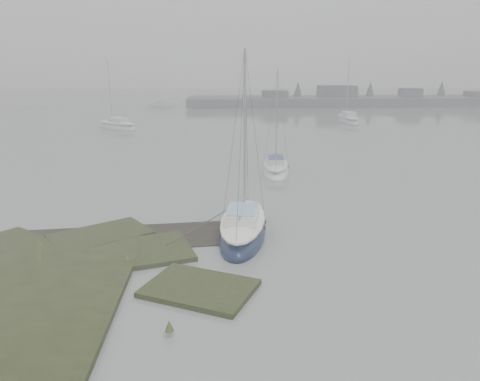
% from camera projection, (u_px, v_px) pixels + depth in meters
% --- Properties ---
extents(ground, '(160.00, 160.00, 0.00)m').
position_uv_depth(ground, '(208.00, 139.00, 44.95)').
color(ground, slate).
rests_on(ground, ground).
extents(far_shoreline, '(60.00, 8.00, 4.15)m').
position_uv_depth(far_shoreline, '(376.00, 100.00, 76.45)').
color(far_shoreline, '#4C4F51').
rests_on(far_shoreline, ground).
extents(sailboat_main, '(2.80, 6.27, 8.54)m').
position_uv_depth(sailboat_main, '(243.00, 230.00, 20.45)').
color(sailboat_main, black).
rests_on(sailboat_main, ground).
extents(sailboat_white, '(2.28, 5.42, 7.43)m').
position_uv_depth(sailboat_white, '(276.00, 169.00, 31.70)').
color(sailboat_white, white).
rests_on(sailboat_white, ground).
extents(sailboat_far_a, '(5.70, 5.04, 8.13)m').
position_uv_depth(sailboat_far_a, '(117.00, 127.00, 51.31)').
color(sailboat_far_a, silver).
rests_on(sailboat_far_a, ground).
extents(sailboat_far_b, '(2.19, 6.08, 8.48)m').
position_uv_depth(sailboat_far_b, '(348.00, 120.00, 56.42)').
color(sailboat_far_b, '#AEB3B8').
rests_on(sailboat_far_b, ground).
extents(sailboat_far_c, '(4.97, 1.97, 6.86)m').
position_uv_depth(sailboat_far_c, '(162.00, 104.00, 76.15)').
color(sailboat_far_c, '#B7BDC1').
rests_on(sailboat_far_c, ground).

